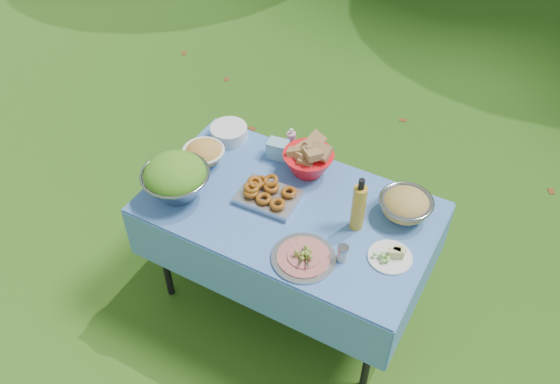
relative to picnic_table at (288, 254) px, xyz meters
The scene contains 14 objects.
ground 0.38m from the picnic_table, ahead, with size 80.00×80.00×0.00m, color #0C3609.
picnic_table is the anchor object (origin of this frame).
salad_bowl 0.76m from the picnic_table, 160.00° to the right, with size 0.35×0.35×0.23m, color gray, non-canonical shape.
pasta_bowl_white 0.72m from the picnic_table, behind, with size 0.22×0.22×0.12m, color white, non-canonical shape.
plate_stack 0.77m from the picnic_table, 150.61° to the left, with size 0.21×0.21×0.08m, color white.
wipes_box 0.58m from the picnic_table, 127.52° to the left, with size 0.11×0.08×0.10m, color #7FB9D2.
sanitizer_bottle 0.63m from the picnic_table, 116.94° to the left, with size 0.05×0.05×0.15m, color pink.
bread_bowl 0.55m from the picnic_table, 97.75° to the left, with size 0.27×0.27×0.18m, color red, non-canonical shape.
pasta_bowl_steel 0.73m from the picnic_table, 23.10° to the left, with size 0.26×0.26×0.14m, color gray, non-canonical shape.
fried_tray 0.43m from the picnic_table, behind, with size 0.31×0.22×0.07m, color #B9B9BE.
charcuterie_platter 0.54m from the picnic_table, 50.62° to the right, with size 0.31×0.31×0.07m, color #A2A5A9.
oil_bottle 0.64m from the picnic_table, ahead, with size 0.07×0.07×0.31m, color gold.
cheese_plate 0.70m from the picnic_table, ahead, with size 0.21×0.21×0.06m, color white.
shaker 0.60m from the picnic_table, 25.90° to the right, with size 0.05×0.05×0.09m, color silver.
Camera 1 is at (0.97, -1.85, 2.91)m, focal length 38.00 mm.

